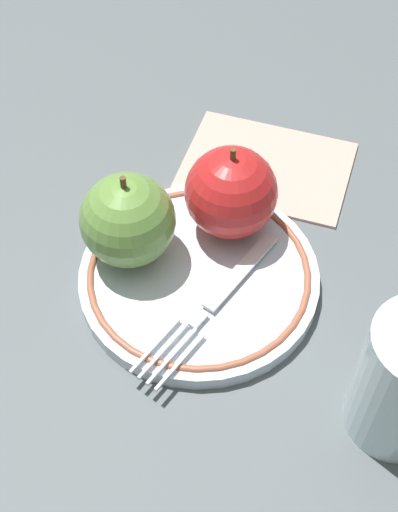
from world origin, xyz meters
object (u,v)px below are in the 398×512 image
object	(u,v)px
plate	(199,277)
napkin_folded	(267,165)
apple_red_whole	(235,194)
fork	(215,301)
apple_second_whole	(128,220)

from	to	relation	value
plate	napkin_folded	distance (m)	0.15
apple_red_whole	fork	size ratio (longest dim) A/B	0.51
napkin_folded	apple_second_whole	bearing A→B (deg)	78.31
apple_red_whole	apple_second_whole	distance (m)	0.09
fork	napkin_folded	size ratio (longest dim) A/B	1.09
apple_second_whole	napkin_folded	world-z (taller)	apple_second_whole
plate	fork	distance (m)	0.03
apple_red_whole	napkin_folded	distance (m)	0.11
plate	apple_second_whole	distance (m)	0.08
plate	apple_red_whole	bearing A→B (deg)	-85.68
napkin_folded	apple_red_whole	bearing A→B (deg)	102.89
fork	apple_red_whole	bearing A→B (deg)	-154.97
apple_second_whole	fork	world-z (taller)	apple_second_whole
apple_second_whole	napkin_folded	size ratio (longest dim) A/B	0.56
apple_red_whole	plate	bearing A→B (deg)	94.32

